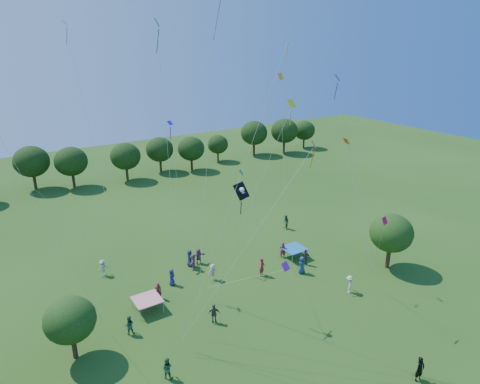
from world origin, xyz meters
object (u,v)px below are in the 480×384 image
Objects in this scene: near_tree_north at (70,320)px; tent_red_stripe at (147,300)px; pirate_kite at (243,192)px; tent_blue at (294,248)px; near_tree_east at (391,233)px; man_in_black at (420,369)px; red_high_kite at (213,58)px.

near_tree_north is 2.19× the size of tent_red_stripe.
near_tree_north is 0.49× the size of pirate_kite.
tent_red_stripe and tent_blue have the same top height.
tent_blue is (16.14, 0.51, 0.00)m from tent_red_stripe.
pirate_kite is at bearing 172.79° from near_tree_east.
man_in_black is at bearing -37.95° from near_tree_north.
tent_red_stripe is 1.00× the size of tent_blue.
man_in_black is (18.74, -14.62, -2.28)m from near_tree_north.
pirate_kite is at bearing 117.81° from man_in_black.
red_high_kite is at bearing -7.69° from near_tree_north.
red_high_kite reaches higher than tent_red_stripe.
tent_red_stripe is 21.14m from man_in_black.
pirate_kite reaches higher than near_tree_north.
pirate_kite is at bearing -153.74° from tent_blue.
near_tree_east is at bearing 51.77° from man_in_black.
red_high_kite is at bearing -41.85° from tent_red_stripe.
red_high_kite is (-7.80, 13.14, 19.38)m from man_in_black.
tent_red_stripe is 20.19m from red_high_kite.
tent_blue is at bearing 21.38° from red_high_kite.
man_in_black reaches higher than tent_blue.
pirate_kite is at bearing -1.57° from red_high_kite.
near_tree_east is 0.57× the size of pirate_kite.
near_tree_north is 23.88m from man_in_black.
man_in_black is (12.31, -17.18, -0.12)m from tent_red_stripe.
man_in_black is 17.12m from pirate_kite.
pirate_kite is (13.22, -1.54, 7.29)m from near_tree_north.
red_high_kite is (-2.27, 0.06, 9.82)m from pirate_kite.
near_tree_north is at bearing 146.97° from man_in_black.
man_in_black is at bearing -133.15° from near_tree_east.
red_high_kite is (-18.17, 2.07, 16.54)m from near_tree_east.
tent_blue is at bearing 1.80° from tent_red_stripe.
near_tree_east is at bearing -15.09° from tent_red_stripe.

